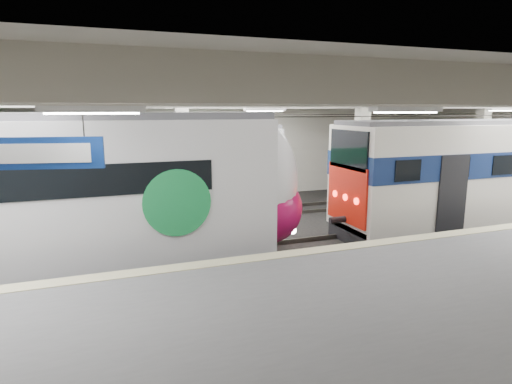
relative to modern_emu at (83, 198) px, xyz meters
name	(u,v)px	position (x,y,z in m)	size (l,w,h in m)	color
station_hall	(309,166)	(6.52, -1.74, 0.86)	(36.00, 24.00, 5.75)	black
modern_emu	(83,198)	(0.00, 0.00, 0.00)	(15.29, 3.15, 4.86)	silver
older_rer	(489,172)	(15.80, 0.00, -0.01)	(13.80, 3.05, 4.54)	silver
far_train	(130,175)	(1.71, 5.50, -0.18)	(13.31, 2.99, 4.26)	silver
wayfinding_sign	(37,153)	(-0.45, -5.07, 1.82)	(2.21, 0.53, 1.28)	navy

